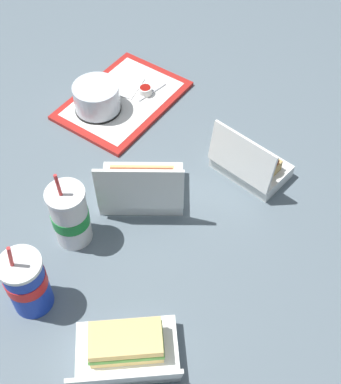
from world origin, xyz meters
TOP-DOWN VIEW (x-y plane):
  - ground_plane at (0.00, 0.00)m, footprint 3.20×3.20m
  - food_tray at (-0.27, -0.26)m, footprint 0.40×0.31m
  - cake_container at (-0.20, -0.30)m, footprint 0.14×0.14m
  - ketchup_cup at (-0.32, -0.21)m, footprint 0.04×0.04m
  - napkin_stack at (-0.33, -0.29)m, footprint 0.11×0.11m
  - plastic_fork at (-0.34, -0.19)m, footprint 0.11×0.05m
  - clamshell_hotdog_corner at (0.01, -0.03)m, footprint 0.23×0.26m
  - clamshell_sandwich_left at (0.41, 0.15)m, footprint 0.25×0.26m
  - clamshell_hotdog_back at (-0.18, 0.18)m, footprint 0.17×0.22m
  - soda_cup_left at (0.20, -0.12)m, footprint 0.09×0.09m
  - soda_cup_back at (0.38, -0.10)m, footprint 0.09×0.09m

SIDE VIEW (x-z plane):
  - ground_plane at x=0.00m, z-range 0.00..0.00m
  - food_tray at x=-0.27m, z-range 0.00..0.01m
  - napkin_stack at x=-0.33m, z-range 0.01..0.02m
  - plastic_fork at x=-0.34m, z-range 0.01..0.02m
  - ketchup_cup at x=-0.32m, z-range 0.01..0.04m
  - clamshell_hotdog_back at x=-0.18m, z-range -0.04..0.12m
  - clamshell_hotdog_corner at x=0.01m, z-range -0.05..0.13m
  - clamshell_sandwich_left at x=0.41m, z-range -0.04..0.12m
  - cake_container at x=-0.20m, z-range 0.01..0.09m
  - soda_cup_back at x=0.38m, z-range -0.03..0.19m
  - soda_cup_left at x=0.20m, z-range -0.03..0.20m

